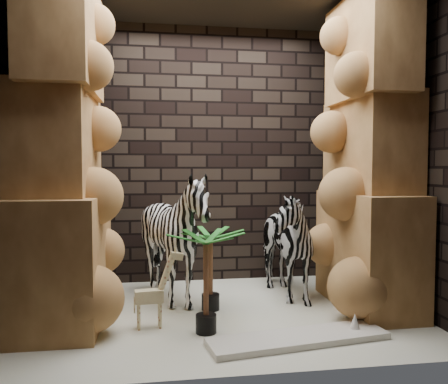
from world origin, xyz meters
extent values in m
plane|color=beige|center=(0.00, 0.00, 0.00)|extent=(3.50, 3.50, 0.00)
plane|color=black|center=(0.00, 1.25, 1.50)|extent=(3.50, 0.00, 3.50)
plane|color=black|center=(0.00, -1.25, 1.50)|extent=(3.50, 0.00, 3.50)
plane|color=black|center=(-1.75, 0.00, 1.50)|extent=(0.00, 3.00, 3.00)
plane|color=black|center=(1.75, 0.00, 1.50)|extent=(0.00, 3.00, 3.00)
imported|color=white|center=(0.65, 0.47, 0.65)|extent=(0.73, 1.17, 1.30)
imported|color=white|center=(-0.42, 0.32, 0.59)|extent=(1.46, 1.60, 1.17)
cube|color=silver|center=(0.49, -0.76, 0.03)|extent=(1.46, 0.56, 0.05)
camera|label=1|loc=(-0.58, -3.99, 1.33)|focal=35.61mm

